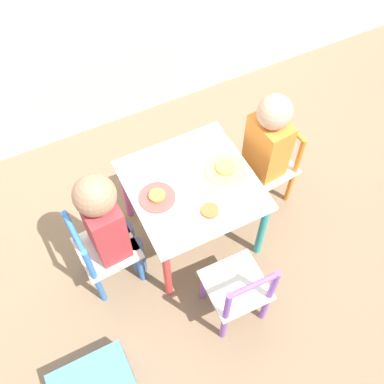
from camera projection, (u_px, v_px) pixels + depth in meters
The scene contains 10 objects.
ground_plane at pixel (192, 231), 2.41m from camera, with size 6.00×6.00×0.00m, color #7F664C.
kids_table at pixel (192, 192), 2.10m from camera, with size 0.57×0.57×0.45m.
chair_blue at pixel (103, 251), 2.07m from camera, with size 0.28×0.28×0.51m.
chair_orange at pixel (269, 166), 2.35m from camera, with size 0.28×0.28×0.51m.
chair_purple at pixel (238, 291), 1.97m from camera, with size 0.27×0.27×0.51m.
child_left at pixel (107, 222), 1.91m from camera, with size 0.22×0.21×0.77m.
child_right at pixel (265, 146), 2.16m from camera, with size 0.22×0.21×0.75m.
plate_left at pixel (157, 197), 1.99m from camera, with size 0.16×0.16×0.03m.
plate_right at pixel (225, 169), 2.08m from camera, with size 0.20×0.20×0.03m.
plate_front at pixel (210, 212), 1.95m from camera, with size 0.17×0.17×0.03m.
Camera 1 is at (-0.52, -1.04, 2.12)m, focal length 42.00 mm.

